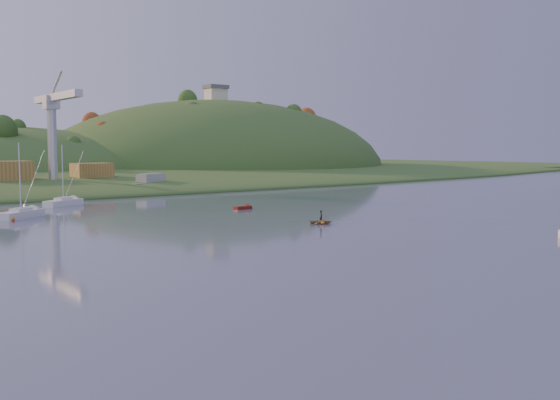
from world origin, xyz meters
TOP-DOWN VIEW (x-y plane):
  - ground at (0.00, 0.00)m, footprint 500.00×500.00m
  - hill_right at (95.00, 195.00)m, footprint 150.00×130.00m
  - hilltop_house at (95.00, 195.00)m, footprint 9.00×7.00m
  - wharf at (5.00, 122.00)m, footprint 42.00×16.00m
  - shed_west at (-8.00, 123.00)m, footprint 11.00×8.00m
  - shed_east at (13.00, 124.00)m, footprint 9.00×7.00m
  - dock_crane at (2.00, 118.39)m, footprint 3.20×28.00m
  - sailboat_near at (-20.75, 65.16)m, footprint 7.81×6.60m
  - sailboat_far at (-9.10, 81.01)m, footprint 7.95×5.86m
  - canoe at (9.13, 32.93)m, footprint 3.67×3.38m
  - paddler at (9.13, 32.93)m, footprint 0.63×0.70m
  - red_tender at (13.17, 56.39)m, footprint 3.73×1.50m
  - work_vessel at (21.29, 108.00)m, footprint 16.81×11.16m
  - buoy_0 at (8.82, 32.32)m, footprint 0.50×0.50m
  - buoy_2 at (-22.64, 62.22)m, footprint 0.50×0.50m

SIDE VIEW (x-z plane):
  - ground at x=0.00m, z-range 0.00..0.00m
  - hill_right at x=95.00m, z-range -30.00..30.00m
  - buoy_0 at x=8.82m, z-range 0.00..0.50m
  - buoy_2 at x=-22.64m, z-range 0.00..0.50m
  - red_tender at x=13.17m, z-range -0.36..0.88m
  - canoe at x=9.13m, z-range 0.00..0.62m
  - sailboat_far at x=-9.10m, z-range -4.70..6.12m
  - sailboat_near at x=-20.75m, z-range -4.79..6.22m
  - paddler at x=9.13m, z-range 0.00..1.61m
  - wharf at x=5.00m, z-range 0.00..2.40m
  - work_vessel at x=21.29m, z-range -0.59..3.49m
  - shed_east at x=13.00m, z-range 2.40..6.40m
  - shed_west at x=-8.00m, z-range 2.40..7.20m
  - dock_crane at x=2.00m, z-range 7.02..27.32m
  - hilltop_house at x=95.00m, z-range 30.18..36.63m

